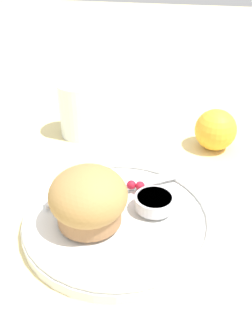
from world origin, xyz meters
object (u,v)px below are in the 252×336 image
object	(u,v)px
muffin	(88,199)
butter_knife	(121,188)
juice_glass	(79,110)
orange_fruit	(216,130)

from	to	relation	value
muffin	butter_knife	distance (m)	0.08
butter_knife	juice_glass	xyz separation A→B (m)	(-0.11, 0.18, 0.03)
muffin	butter_knife	size ratio (longest dim) A/B	0.53
orange_fruit	juice_glass	bearing A→B (deg)	178.46
juice_glass	muffin	bearing A→B (deg)	-70.96
muffin	orange_fruit	world-z (taller)	muffin
orange_fruit	juice_glass	xyz separation A→B (m)	(-0.24, 0.01, 0.01)
butter_knife	orange_fruit	distance (m)	0.21
juice_glass	butter_knife	bearing A→B (deg)	-58.14
butter_knife	orange_fruit	world-z (taller)	orange_fruit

